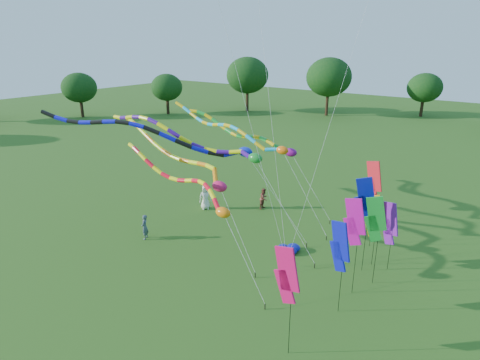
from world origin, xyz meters
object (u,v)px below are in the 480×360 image
Objects in this scene: person_b at (145,227)px; person_c at (264,198)px; tube_kite_orange at (177,154)px; blue_nylon_heap at (282,248)px; person_a at (205,197)px; tube_kite_red at (188,185)px.

person_b is 1.03× the size of person_c.
tube_kite_orange is 9.44× the size of person_b.
blue_nylon_heap is 0.95× the size of person_b.
blue_nylon_heap is (7.54, 0.93, -4.78)m from tube_kite_orange.
person_a reaches higher than blue_nylon_heap.
blue_nylon_heap is at bearing 24.09° from tube_kite_orange.
tube_kite_orange is at bearing 146.25° from person_c.
person_c is (3.10, 5.75, -4.22)m from tube_kite_orange.
person_c is at bearing 78.71° from tube_kite_orange.
tube_kite_orange reaches higher than tube_kite_red.
tube_kite_orange is (-3.47, 2.69, 0.58)m from tube_kite_red.
person_b is at bearing -139.08° from person_a.
tube_kite_red is 6.88m from blue_nylon_heap.
tube_kite_orange is 7.78m from person_c.
tube_kite_orange is 5.06m from person_b.
blue_nylon_heap is at bearing -142.77° from person_c.
tube_kite_orange is at bearing -132.51° from person_a.
person_b reaches higher than person_c.
person_c reaches higher than blue_nylon_heap.
blue_nylon_heap is 8.74m from person_b.
person_a is at bearing 113.99° from tube_kite_orange.
person_a is at bearing 150.71° from person_b.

